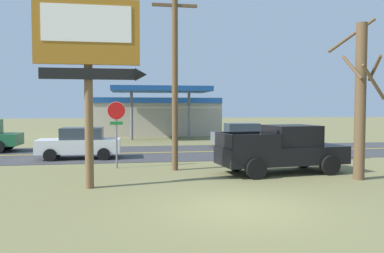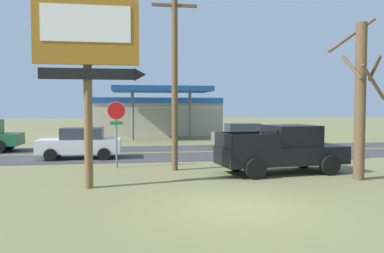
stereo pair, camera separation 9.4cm
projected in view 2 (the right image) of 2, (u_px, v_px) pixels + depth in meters
The scene contains 11 objects.
ground_plane at pixel (238, 209), 10.25m from camera, with size 180.00×180.00×0.00m, color olive.
road_asphalt at pixel (179, 152), 23.08m from camera, with size 140.00×8.00×0.02m, color #3D3D3F.
road_centre_line at pixel (179, 152), 23.08m from camera, with size 126.00×0.20×0.01m, color gold.
motel_sign at pixel (89, 51), 12.55m from camera, with size 3.60×0.54×6.49m.
stop_sign at pixel (116, 123), 17.02m from camera, with size 0.80×0.08×2.95m.
utility_pole at pixel (175, 66), 16.34m from camera, with size 2.13×0.26×8.29m.
bare_tree at pixel (360, 98), 14.25m from camera, with size 1.84×1.84×6.19m.
gas_station at pixel (157, 115), 37.81m from camera, with size 12.00×11.50×4.40m.
pickup_black_parked_on_lawn at pixel (283, 150), 15.78m from camera, with size 5.40×2.71×1.96m.
car_white_near_lane at pixel (80, 143), 20.22m from camera, with size 4.20×2.00×1.64m.
car_grey_mid_lane at pixel (244, 135), 25.72m from camera, with size 4.20×2.00×1.64m.
Camera 2 is at (-2.79, -9.81, 2.69)m, focal length 36.09 mm.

